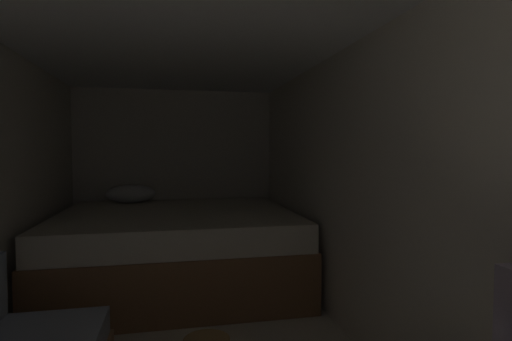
{
  "coord_description": "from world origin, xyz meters",
  "views": [
    {
      "loc": [
        -0.04,
        -0.59,
        1.29
      ],
      "look_at": [
        0.58,
        2.35,
        1.14
      ],
      "focal_mm": 27.88,
      "sensor_mm": 36.0,
      "label": 1
    }
  ],
  "objects": [
    {
      "name": "bed",
      "position": [
        -0.01,
        3.22,
        0.36
      ],
      "size": [
        2.16,
        1.89,
        0.91
      ],
      "color": "brown",
      "rests_on": "ground"
    },
    {
      "name": "ceiling_slab",
      "position": [
        0.0,
        1.71,
        2.02
      ],
      "size": [
        2.38,
        5.0,
        0.05
      ],
      "primitive_type": "cube",
      "color": "white",
      "rests_on": "wall_left"
    },
    {
      "name": "wall_right",
      "position": [
        1.17,
        1.71,
        1.0
      ],
      "size": [
        0.05,
        5.0,
        2.0
      ],
      "primitive_type": "cube",
      "color": "beige",
      "rests_on": "ground"
    },
    {
      "name": "wall_back",
      "position": [
        0.0,
        4.24,
        1.0
      ],
      "size": [
        2.38,
        0.05,
        2.0
      ],
      "primitive_type": "cube",
      "color": "beige",
      "rests_on": "ground"
    }
  ]
}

